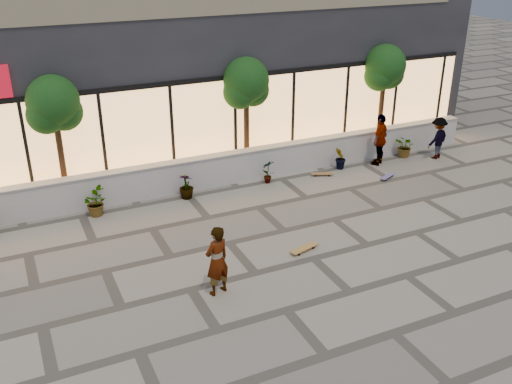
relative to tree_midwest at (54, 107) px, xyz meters
name	(u,v)px	position (x,y,z in m)	size (l,w,h in m)	color
ground	(287,310)	(3.50, -7.70, -2.99)	(80.00, 80.00, 0.00)	gray
planter_wall	(184,176)	(3.50, -0.70, -2.46)	(22.00, 0.42, 1.04)	silver
retail_building	(131,30)	(3.50, 4.79, 1.26)	(24.00, 9.17, 8.50)	#26262C
shrub_c	(94,202)	(0.60, -1.25, -2.58)	(0.73, 0.63, 0.81)	#153B12
shrub_d	(186,186)	(3.40, -1.25, -2.58)	(0.45, 0.45, 0.81)	#153B12
shrub_e	(268,171)	(6.20, -1.25, -2.58)	(0.43, 0.29, 0.81)	#153B12
shrub_f	(341,158)	(9.00, -1.25, -2.58)	(0.45, 0.36, 0.81)	#153B12
shrub_g	(406,147)	(11.80, -1.25, -2.58)	(0.73, 0.63, 0.81)	#153B12
tree_midwest	(54,107)	(0.00, 0.00, 0.00)	(1.60, 1.50, 3.92)	#462D19
tree_mideast	(246,86)	(6.00, 0.00, 0.00)	(1.60, 1.50, 3.92)	#462D19
tree_east	(385,70)	(11.50, 0.00, 0.00)	(1.60, 1.50, 3.92)	#462D19
skater_center	(217,261)	(2.39, -6.44, -2.14)	(0.62, 0.40, 1.69)	white
skater_right_near	(380,139)	(10.50, -1.40, -2.07)	(1.08, 0.45, 1.84)	white
skater_right_far	(438,138)	(12.76, -1.80, -2.22)	(0.99, 0.57, 1.53)	maroon
skateboard_center	(304,248)	(5.09, -5.64, -2.90)	(0.87, 0.44, 0.10)	olive
skateboard_right_near	(322,174)	(8.12, -1.50, -2.91)	(0.75, 0.46, 0.09)	#9B6532
skateboard_right_far	(387,176)	(10.00, -2.62, -2.91)	(0.74, 0.48, 0.09)	#534F91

